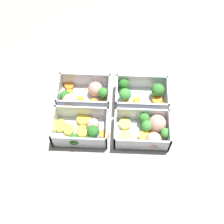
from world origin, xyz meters
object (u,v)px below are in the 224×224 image
Objects in this scene: container_near_left at (141,95)px; container_far_left at (148,130)px; container_near_right at (83,96)px; container_far_right at (83,129)px.

container_near_left is 1.04× the size of container_far_left.
container_near_left is at bearing -176.87° from container_near_right.
container_far_left is (-0.02, 0.12, 0.00)m from container_near_left.
container_near_right and container_far_right have the same top height.
container_far_left is 0.92× the size of container_far_right.
container_near_left is at bearing -144.19° from container_far_right.
container_near_right is 0.90× the size of container_far_right.
container_near_left and container_far_right have the same top height.
container_near_left and container_far_left have the same top height.
container_far_left is 0.18m from container_far_right.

